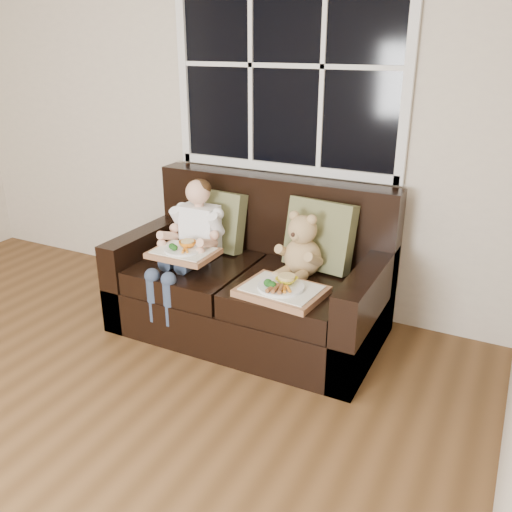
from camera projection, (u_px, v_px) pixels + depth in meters
The scene contains 8 objects.
window_back at pixel (286, 65), 3.44m from camera, with size 1.62×0.04×1.37m.
loveseat at pixel (253, 284), 3.56m from camera, with size 1.70×0.92×0.96m.
pillow_left at pixel (217, 220), 3.71m from camera, with size 0.42×0.22×0.42m.
pillow_right at pixel (320, 235), 3.39m from camera, with size 0.46×0.25×0.45m.
child at pixel (192, 234), 3.51m from camera, with size 0.36×0.59×0.80m.
teddy_bear at pixel (302, 250), 3.30m from camera, with size 0.27×0.33×0.42m.
tray_left at pixel (184, 252), 3.38m from camera, with size 0.40×0.30×0.09m.
tray_right at pixel (282, 290), 3.08m from camera, with size 0.50×0.40×0.11m.
Camera 1 is at (2.14, -0.85, 1.81)m, focal length 38.00 mm.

